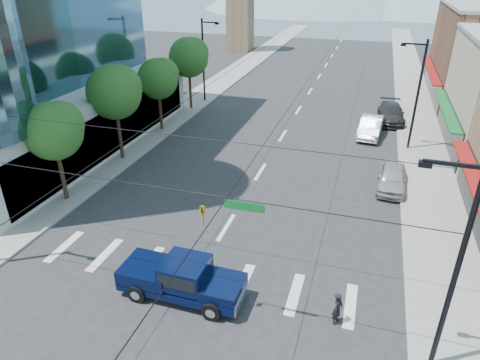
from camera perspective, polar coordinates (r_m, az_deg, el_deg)
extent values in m
plane|color=#28282B|center=(21.30, -7.28, -14.77)|extent=(160.00, 160.00, 0.00)
cube|color=gray|center=(59.25, -2.19, 13.19)|extent=(4.00, 120.00, 0.15)
cube|color=gray|center=(56.27, 22.00, 10.55)|extent=(4.00, 120.00, 0.15)
cylinder|color=black|center=(29.80, -22.75, 1.33)|extent=(0.28, 0.28, 4.55)
sphere|color=#26541C|center=(28.87, -23.66, 5.99)|extent=(3.64, 3.64, 3.64)
sphere|color=#26541C|center=(28.71, -22.82, 6.89)|extent=(2.86, 2.86, 2.86)
cylinder|color=black|center=(34.85, -15.83, 6.54)|extent=(0.28, 0.28, 5.11)
sphere|color=#26541C|center=(34.00, -16.45, 11.15)|extent=(4.09, 4.09, 4.09)
sphere|color=#26541C|center=(33.93, -15.69, 11.91)|extent=(3.21, 3.21, 3.21)
cylinder|color=black|center=(40.64, -10.60, 9.55)|extent=(0.28, 0.28, 4.55)
sphere|color=#26541C|center=(39.97, -10.91, 13.10)|extent=(3.64, 3.64, 3.64)
sphere|color=#26541C|center=(39.95, -10.24, 13.74)|extent=(2.86, 2.86, 2.86)
cylinder|color=black|center=(46.63, -6.67, 12.40)|extent=(0.28, 0.28, 5.11)
sphere|color=#26541C|center=(46.00, -6.87, 15.92)|extent=(4.09, 4.09, 4.09)
sphere|color=#26541C|center=(46.03, -6.27, 16.47)|extent=(3.21, 3.21, 3.21)
cylinder|color=black|center=(16.77, 26.77, -11.33)|extent=(0.20, 0.20, 9.00)
cylinder|color=black|center=(17.03, -9.82, -1.11)|extent=(21.60, 0.04, 0.04)
imported|color=gold|center=(16.98, -4.99, -4.96)|extent=(0.16, 0.20, 1.00)
cube|color=#0C6626|center=(16.07, 0.54, -3.51)|extent=(1.60, 0.06, 0.35)
cylinder|color=black|center=(48.74, -4.91, 15.46)|extent=(0.20, 0.20, 9.00)
cube|color=black|center=(47.77, -4.04, 20.24)|extent=(1.80, 0.12, 0.12)
cube|color=black|center=(47.50, -3.08, 20.11)|extent=(0.40, 0.25, 0.18)
cylinder|color=black|center=(37.70, 22.55, 10.14)|extent=(0.20, 0.20, 9.00)
cube|color=black|center=(36.79, 22.27, 16.44)|extent=(1.80, 0.12, 0.12)
cube|color=black|center=(36.76, 20.96, 16.49)|extent=(0.40, 0.25, 0.18)
cube|color=black|center=(20.84, -7.69, -13.77)|extent=(5.85, 2.18, 0.37)
cube|color=black|center=(19.92, -2.20, -14.15)|extent=(1.72, 2.03, 0.58)
cube|color=black|center=(20.23, -7.28, -12.09)|extent=(2.04, 1.98, 1.17)
cube|color=black|center=(20.16, -7.30, -11.85)|extent=(1.82, 2.01, 0.64)
cube|color=black|center=(21.21, -12.02, -11.70)|extent=(2.46, 2.15, 0.69)
cube|color=silver|center=(20.00, 0.19, -15.57)|extent=(0.15, 2.02, 0.37)
cube|color=silver|center=(22.04, -14.73, -11.93)|extent=(0.15, 2.02, 0.32)
cylinder|color=black|center=(19.67, -3.82, -17.08)|extent=(0.89, 0.33, 0.89)
cylinder|color=black|center=(21.06, -1.78, -13.48)|extent=(0.89, 0.33, 0.89)
cylinder|color=black|center=(21.02, -13.60, -14.50)|extent=(0.89, 0.33, 0.89)
cylinder|color=black|center=(22.32, -10.97, -11.35)|extent=(0.89, 0.33, 0.89)
imported|color=black|center=(19.71, 12.89, -16.37)|extent=(0.53, 0.66, 1.57)
imported|color=#B6B6BB|center=(31.49, 19.63, 0.30)|extent=(2.11, 4.84, 1.63)
imported|color=silver|center=(40.82, 17.03, 6.80)|extent=(2.27, 5.37, 1.72)
imported|color=#2F2F32|center=(45.38, 19.51, 8.39)|extent=(2.72, 5.97, 1.70)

